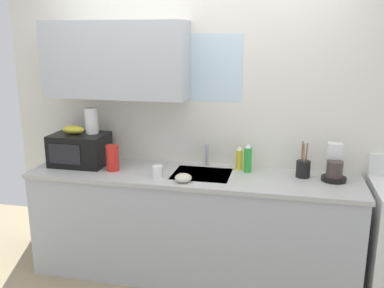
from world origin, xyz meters
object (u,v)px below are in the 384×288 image
at_px(coffee_maker, 334,167).
at_px(dish_soap_bottle_yellow, 239,158).
at_px(cereal_canister, 112,158).
at_px(small_bowl, 183,178).
at_px(paper_towel_roll, 92,121).
at_px(microwave, 80,149).
at_px(mug_white, 158,172).
at_px(banana_bunch, 73,130).
at_px(utensil_crock, 303,168).
at_px(dish_soap_bottle_green, 248,159).

height_order(coffee_maker, dish_soap_bottle_yellow, coffee_maker).
bearing_deg(cereal_canister, small_bowl, -13.27).
xyz_separation_m(paper_towel_roll, dish_soap_bottle_yellow, (1.26, 0.11, -0.29)).
distance_m(microwave, mug_white, 0.78).
distance_m(banana_bunch, mug_white, 0.87).
xyz_separation_m(cereal_canister, mug_white, (0.42, -0.09, -0.06)).
bearing_deg(small_bowl, utensil_crock, 19.69).
relative_size(paper_towel_roll, small_bowl, 1.69).
bearing_deg(dish_soap_bottle_yellow, microwave, -173.01).
relative_size(coffee_maker, utensil_crock, 0.96).
xyz_separation_m(banana_bunch, dish_soap_bottle_yellow, (1.41, 0.16, -0.21)).
bearing_deg(coffee_maker, utensil_crock, 177.14).
bearing_deg(utensil_crock, microwave, -177.81).
relative_size(coffee_maker, mug_white, 2.95).
distance_m(dish_soap_bottle_yellow, dish_soap_bottle_green, 0.10).
bearing_deg(cereal_canister, microwave, 163.87).
xyz_separation_m(coffee_maker, utensil_crock, (-0.23, 0.01, -0.03)).
relative_size(banana_bunch, coffee_maker, 0.71).
bearing_deg(dish_soap_bottle_green, small_bowl, -142.43).
height_order(microwave, utensil_crock, utensil_crock).
bearing_deg(paper_towel_roll, cereal_canister, -32.01).
relative_size(dish_soap_bottle_yellow, dish_soap_bottle_green, 0.83).
bearing_deg(utensil_crock, mug_white, -166.87).
bearing_deg(dish_soap_bottle_green, cereal_canister, -169.60).
distance_m(paper_towel_roll, dish_soap_bottle_green, 1.36).
relative_size(banana_bunch, paper_towel_roll, 0.91).
height_order(paper_towel_roll, cereal_canister, paper_towel_roll).
relative_size(dish_soap_bottle_green, small_bowl, 1.85).
xyz_separation_m(paper_towel_roll, coffee_maker, (2.00, 0.01, -0.28)).
xyz_separation_m(mug_white, utensil_crock, (1.11, 0.26, 0.02)).
bearing_deg(cereal_canister, paper_towel_roll, 147.99).
bearing_deg(paper_towel_roll, coffee_maker, 0.24).
distance_m(paper_towel_roll, dish_soap_bottle_yellow, 1.29).
height_order(banana_bunch, small_bowl, banana_bunch).
bearing_deg(dish_soap_bottle_yellow, cereal_canister, -165.40).
bearing_deg(cereal_canister, utensil_crock, 6.34).
distance_m(coffee_maker, dish_soap_bottle_yellow, 0.75).
height_order(coffee_maker, cereal_canister, coffee_maker).
relative_size(dish_soap_bottle_green, cereal_canister, 1.12).
height_order(paper_towel_roll, dish_soap_bottle_green, paper_towel_roll).
distance_m(microwave, small_bowl, 1.01).
relative_size(microwave, paper_towel_roll, 2.09).
bearing_deg(utensil_crock, paper_towel_roll, -179.36).
bearing_deg(paper_towel_roll, small_bowl, -18.91).
relative_size(mug_white, small_bowl, 0.73).
relative_size(paper_towel_roll, cereal_canister, 1.02).
height_order(dish_soap_bottle_green, mug_white, dish_soap_bottle_green).
relative_size(banana_bunch, utensil_crock, 0.69).
height_order(coffee_maker, small_bowl, coffee_maker).
relative_size(paper_towel_roll, mug_white, 2.32).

